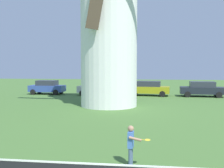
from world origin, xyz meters
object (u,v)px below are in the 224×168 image
Objects in this scene: parked_car_mustard at (149,88)px; parked_car_blue at (47,87)px; windmill at (109,17)px; parked_car_silver at (96,88)px; parked_car_black at (202,89)px; player_far at (131,143)px.

parked_car_blue is at bearing 179.14° from parked_car_mustard.
windmill is 10.03m from parked_car_silver.
parked_car_blue is at bearing 135.64° from windmill.
parked_car_black is at bearing 0.01° from parked_car_silver.
player_far is at bearing -107.21° from parked_car_black.
parked_car_black is (8.68, 7.52, -6.18)m from windmill.
player_far is 20.70m from parked_car_silver.
windmill is at bearing 101.00° from player_far.
parked_car_silver is 0.91× the size of parked_car_mustard.
parked_car_blue is (-8.11, 7.93, -6.19)m from windmill.
parked_car_blue is at bearing 117.22° from player_far.
parked_car_mustard is (0.77, 20.37, 0.08)m from player_far.
parked_car_silver is (-4.85, 20.12, 0.08)m from player_far.
parked_car_blue is at bearing 178.59° from parked_car_black.
player_far is 0.28× the size of parked_car_black.
parked_car_blue is 0.86× the size of parked_car_black.
player_far is (2.45, -12.61, -6.27)m from windmill.
parked_car_blue is 0.87× the size of parked_car_mustard.
windmill reaches higher than parked_car_mustard.
parked_car_black is at bearing -1.41° from parked_car_blue.
player_far is 0.32× the size of parked_car_silver.
parked_car_blue is 5.73m from parked_car_silver.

